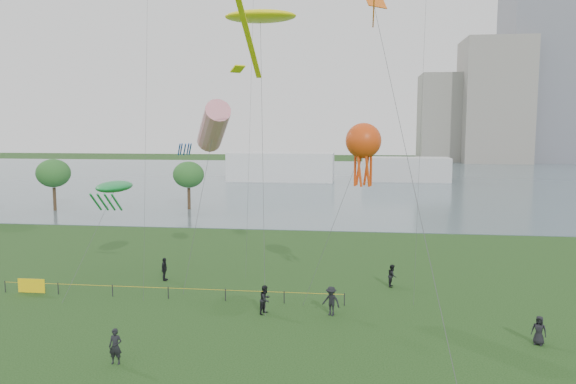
# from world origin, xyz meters

# --- Properties ---
(lake) EXTENTS (400.00, 120.00, 0.08)m
(lake) POSITION_xyz_m (0.00, 100.00, 0.02)
(lake) COLOR slate
(lake) RESTS_ON ground_plane
(building_mid) EXTENTS (20.00, 20.00, 38.00)m
(building_mid) POSITION_xyz_m (46.00, 162.00, 19.00)
(building_mid) COLOR gray
(building_mid) RESTS_ON ground_plane
(building_low) EXTENTS (16.00, 18.00, 28.00)m
(building_low) POSITION_xyz_m (32.00, 168.00, 14.00)
(building_low) COLOR gray
(building_low) RESTS_ON ground_plane
(pavilion_left) EXTENTS (22.00, 8.00, 6.00)m
(pavilion_left) POSITION_xyz_m (-12.00, 95.00, 3.00)
(pavilion_left) COLOR silver
(pavilion_left) RESTS_ON ground_plane
(pavilion_right) EXTENTS (18.00, 7.00, 5.00)m
(pavilion_right) POSITION_xyz_m (14.00, 98.00, 2.50)
(pavilion_right) COLOR silver
(pavilion_right) RESTS_ON ground_plane
(trees) EXTENTS (29.48, 15.43, 7.45)m
(trees) POSITION_xyz_m (-34.98, 48.52, 5.19)
(trees) COLOR #3A291A
(trees) RESTS_ON ground_plane
(fence) EXTENTS (24.07, 0.07, 1.05)m
(fence) POSITION_xyz_m (-14.91, 14.26, 0.55)
(fence) COLOR black
(fence) RESTS_ON ground_plane
(spectator_a) EXTENTS (0.98, 1.08, 1.82)m
(spectator_a) POSITION_xyz_m (-1.70, 12.07, 0.91)
(spectator_a) COLOR black
(spectator_a) RESTS_ON ground_plane
(spectator_b) EXTENTS (1.37, 1.13, 1.85)m
(spectator_b) POSITION_xyz_m (2.43, 12.24, 0.92)
(spectator_b) COLOR black
(spectator_b) RESTS_ON ground_plane
(spectator_c) EXTENTS (0.46, 1.05, 1.77)m
(spectator_c) POSITION_xyz_m (-10.57, 18.57, 0.88)
(spectator_c) COLOR black
(spectator_c) RESTS_ON ground_plane
(spectator_d) EXTENTS (0.92, 0.80, 1.59)m
(spectator_d) POSITION_xyz_m (13.81, 8.94, 0.79)
(spectator_d) COLOR black
(spectator_d) RESTS_ON ground_plane
(spectator_f) EXTENTS (0.67, 0.46, 1.80)m
(spectator_f) POSITION_xyz_m (-7.87, 3.77, 0.90)
(spectator_f) COLOR black
(spectator_f) RESTS_ON ground_plane
(spectator_g) EXTENTS (0.75, 0.89, 1.65)m
(spectator_g) POSITION_xyz_m (6.60, 19.09, 0.82)
(spectator_g) COLOR black
(spectator_g) RESTS_ON ground_plane
(kite_stingray) EXTENTS (5.24, 10.11, 20.04)m
(kite_stingray) POSITION_xyz_m (-3.20, 19.48, 19.56)
(kite_stingray) COLOR #3F3F42
(kite_windsock) EXTENTS (4.26, 5.24, 13.62)m
(kite_windsock) POSITION_xyz_m (-6.43, 18.01, 11.70)
(kite_windsock) COLOR #3F3F42
(kite_creature) EXTENTS (2.38, 9.22, 7.50)m
(kite_creature) POSITION_xyz_m (-14.73, 19.45, 7.05)
(kite_creature) COLOR #3F3F42
(kite_octopus) EXTENTS (4.94, 2.26, 11.96)m
(kite_octopus) POSITION_xyz_m (4.29, 14.29, 10.76)
(kite_octopus) COLOR #3F3F42
(kite_delta) EXTENTS (4.10, 16.25, 19.43)m
(kite_delta) POSITION_xyz_m (4.85, 9.38, 17.66)
(kite_delta) COLOR #3F3F42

